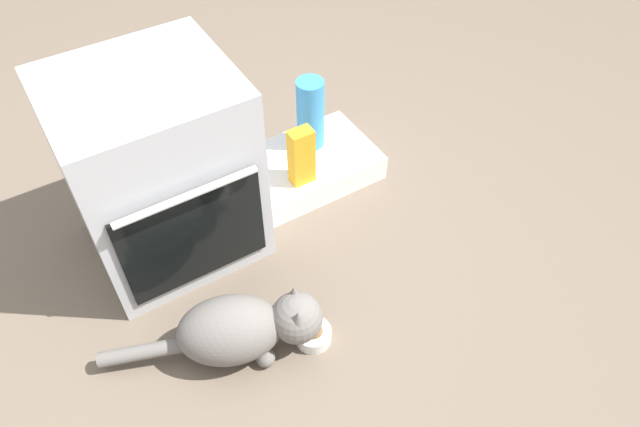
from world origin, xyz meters
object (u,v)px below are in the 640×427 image
object	(u,v)px
juice_carton	(301,157)
pantry_cabinet	(308,166)
cat	(243,328)
water_bottle	(310,114)
oven	(160,170)
food_bowl	(313,334)

from	to	relation	value
juice_carton	pantry_cabinet	bearing A→B (deg)	49.63
cat	water_bottle	xyz separation A→B (m)	(0.64, 0.65, 0.13)
oven	food_bowl	bearing A→B (deg)	-71.62
cat	oven	bearing A→B (deg)	113.31
oven	cat	size ratio (longest dim) A/B	1.06
oven	pantry_cabinet	bearing A→B (deg)	3.66
pantry_cabinet	water_bottle	bearing A→B (deg)	51.00
food_bowl	juice_carton	xyz separation A→B (m)	(0.29, 0.57, 0.20)
oven	water_bottle	xyz separation A→B (m)	(0.65, 0.10, -0.10)
oven	juice_carton	distance (m)	0.52
food_bowl	water_bottle	xyz separation A→B (m)	(0.43, 0.74, 0.23)
oven	pantry_cabinet	xyz separation A→B (m)	(0.59, 0.04, -0.30)
oven	juice_carton	xyz separation A→B (m)	(0.50, -0.07, -0.13)
pantry_cabinet	cat	size ratio (longest dim) A/B	0.80
pantry_cabinet	cat	distance (m)	0.83
oven	pantry_cabinet	world-z (taller)	oven
pantry_cabinet	water_bottle	world-z (taller)	water_bottle
oven	water_bottle	size ratio (longest dim) A/B	2.36
juice_carton	oven	bearing A→B (deg)	172.38
oven	food_bowl	size ratio (longest dim) A/B	5.92
pantry_cabinet	juice_carton	world-z (taller)	juice_carton
oven	cat	bearing A→B (deg)	-89.01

